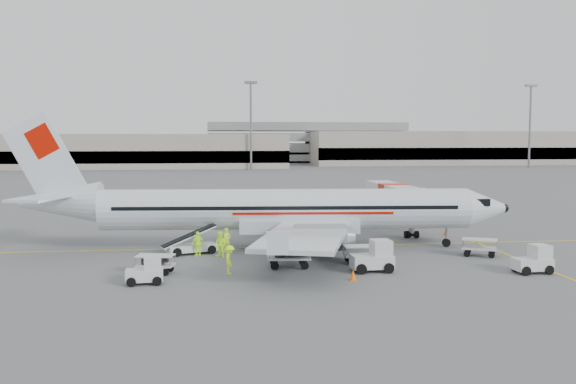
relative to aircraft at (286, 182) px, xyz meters
name	(u,v)px	position (x,y,z in m)	size (l,w,h in m)	color
ground	(291,247)	(0.47, 0.49, -4.73)	(360.00, 360.00, 0.00)	#56595B
stripe_lead	(291,247)	(0.47, 0.49, -4.73)	(44.00, 0.20, 0.01)	yellow
stripe_cross	(529,263)	(14.47, -7.51, -4.73)	(0.20, 20.00, 0.01)	yellow
terminal_west	(78,151)	(-39.53, 130.49, -0.23)	(110.00, 22.00, 9.00)	gray
terminal_east	(455,148)	(70.47, 145.49, 0.27)	(90.00, 26.00, 10.00)	gray
parking_garage	(304,141)	(25.47, 160.49, 2.27)	(62.00, 24.00, 14.00)	slate
treeline	(225,153)	(0.47, 175.49, -1.73)	(300.00, 3.00, 6.00)	black
mast_center	(251,126)	(5.47, 118.49, 6.27)	(3.20, 1.20, 22.00)	slate
mast_east	(530,127)	(80.47, 118.49, 6.27)	(3.20, 1.20, 22.00)	slate
aircraft	(286,182)	(0.00, 0.00, 0.00)	(34.34, 26.91, 9.47)	silver
jet_bridge	(393,206)	(10.42, 8.74, -2.79)	(2.78, 14.83, 3.89)	silver
belt_loader	(191,236)	(-6.62, -1.51, -3.53)	(4.45, 1.67, 2.41)	silver
tug_fore	(532,259)	(13.14, -10.31, -3.91)	(2.14, 1.22, 1.65)	silver
tug_mid	(372,256)	(4.03, -8.74, -3.80)	(2.41, 1.38, 1.86)	silver
tug_aft	(144,270)	(-8.90, -10.39, -3.97)	(1.96, 1.12, 1.52)	silver
cart_loaded_a	(289,257)	(-0.65, -6.97, -4.06)	(2.57, 1.52, 1.34)	silver
cart_loaded_b	(155,264)	(-8.53, -7.77, -4.18)	(2.12, 1.25, 1.10)	silver
cart_empty_a	(362,254)	(4.01, -6.27, -4.16)	(2.19, 1.29, 1.14)	silver
cart_empty_b	(480,247)	(12.38, -4.78, -4.15)	(2.22, 1.31, 1.16)	silver
cone_nose	(446,231)	(13.67, 4.61, -4.41)	(0.40, 0.40, 0.65)	orange
cone_port	(311,220)	(3.89, 12.54, -4.39)	(0.42, 0.42, 0.69)	orange
cone_stbd	(353,275)	(2.40, -10.92, -4.42)	(0.39, 0.39, 0.64)	orange
crew_a	(227,240)	(-4.21, -1.01, -3.91)	(0.60, 0.39, 1.65)	#BFF91F
crew_b	(220,245)	(-4.69, -3.05, -3.89)	(0.82, 0.64, 1.69)	#BFF91F
crew_c	(230,260)	(-4.28, -8.43, -3.90)	(1.08, 0.62, 1.67)	#BFF91F
crew_d	(198,244)	(-6.16, -2.31, -3.92)	(0.95, 0.40, 1.63)	#BFF91F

